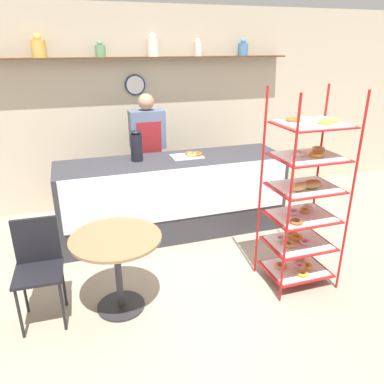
{
  "coord_description": "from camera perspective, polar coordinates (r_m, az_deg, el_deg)",
  "views": [
    {
      "loc": [
        -1.11,
        -2.98,
        2.21
      ],
      "look_at": [
        0.0,
        0.39,
        0.8
      ],
      "focal_mm": 35.0,
      "sensor_mm": 36.0,
      "label": 1
    }
  ],
  "objects": [
    {
      "name": "ground_plane",
      "position": [
        3.87,
        1.85,
        -13.16
      ],
      "size": [
        14.0,
        14.0,
        0.0
      ],
      "primitive_type": "plane",
      "color": "gray"
    },
    {
      "name": "back_wall",
      "position": [
        5.43,
        -6.4,
        12.6
      ],
      "size": [
        10.0,
        0.3,
        2.7
      ],
      "color": "beige",
      "rests_on": "ground_plane"
    },
    {
      "name": "display_counter",
      "position": [
        4.58,
        -2.82,
        -0.66
      ],
      "size": [
        2.71,
        0.74,
        0.94
      ],
      "color": "#333338",
      "rests_on": "ground_plane"
    },
    {
      "name": "pastry_rack",
      "position": [
        3.61,
        16.57,
        -1.38
      ],
      "size": [
        0.65,
        0.52,
        1.87
      ],
      "color": "#A51919",
      "rests_on": "ground_plane"
    },
    {
      "name": "person_worker",
      "position": [
        4.99,
        -6.7,
        6.16
      ],
      "size": [
        0.45,
        0.23,
        1.63
      ],
      "color": "#282833",
      "rests_on": "ground_plane"
    },
    {
      "name": "cafe_table",
      "position": [
        3.29,
        -11.37,
        -9.35
      ],
      "size": [
        0.77,
        0.77,
        0.71
      ],
      "color": "#262628",
      "rests_on": "ground_plane"
    },
    {
      "name": "cafe_chair",
      "position": [
        3.38,
        -22.42,
        -9.55
      ],
      "size": [
        0.39,
        0.39,
        0.89
      ],
      "rotation": [
        0.0,
        0.0,
        6.25
      ],
      "color": "black",
      "rests_on": "ground_plane"
    },
    {
      "name": "coffee_carafe",
      "position": [
        4.37,
        -8.47,
        6.97
      ],
      "size": [
        0.14,
        0.14,
        0.36
      ],
      "color": "black",
      "rests_on": "display_counter"
    },
    {
      "name": "donut_tray_counter",
      "position": [
        4.53,
        -0.19,
        5.67
      ],
      "size": [
        0.37,
        0.26,
        0.05
      ],
      "color": "white",
      "rests_on": "display_counter"
    }
  ]
}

